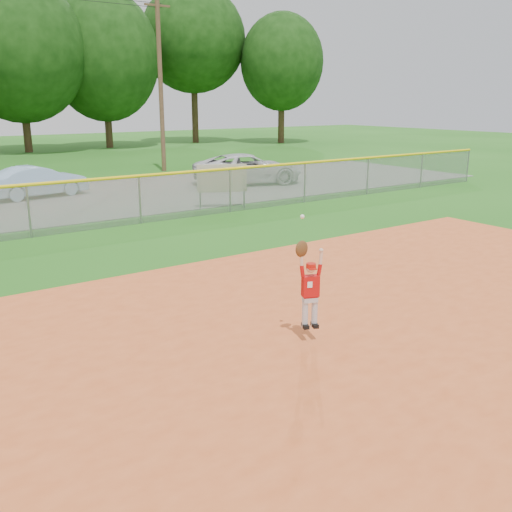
{
  "coord_description": "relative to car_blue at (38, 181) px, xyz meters",
  "views": [
    {
      "loc": [
        -3.76,
        -6.52,
        3.78
      ],
      "look_at": [
        1.82,
        1.47,
        1.1
      ],
      "focal_mm": 40.0,
      "sensor_mm": 36.0,
      "label": 1
    }
  ],
  "objects": [
    {
      "name": "ground",
      "position": [
        -2.03,
        -16.91,
        -0.65
      ],
      "size": [
        120.0,
        120.0,
        0.0
      ],
      "primitive_type": "plane",
      "color": "#205C15",
      "rests_on": "ground"
    },
    {
      "name": "clay_infield",
      "position": [
        -2.03,
        -19.91,
        -0.63
      ],
      "size": [
        24.0,
        16.0,
        0.04
      ],
      "primitive_type": "cube",
      "color": "#CB5424",
      "rests_on": "ground"
    },
    {
      "name": "car_white_b",
      "position": [
        8.9,
        -1.71,
        0.07
      ],
      "size": [
        5.37,
        3.57,
        1.37
      ],
      "primitive_type": "imported",
      "rotation": [
        0.0,
        0.0,
        1.29
      ],
      "color": "silver",
      "rests_on": "parking_strip"
    },
    {
      "name": "car_blue",
      "position": [
        0.0,
        0.0,
        0.0
      ],
      "size": [
        3.91,
        1.93,
        1.23
      ],
      "primitive_type": "imported",
      "rotation": [
        0.0,
        0.0,
        1.74
      ],
      "color": "#8CB0D1",
      "rests_on": "parking_strip"
    },
    {
      "name": "outfield_fence",
      "position": [
        -2.03,
        -6.91,
        0.24
      ],
      "size": [
        40.06,
        0.1,
        1.55
      ],
      "color": "gray",
      "rests_on": "ground"
    },
    {
      "name": "ballplayer",
      "position": [
        -0.24,
        -16.93,
        0.33
      ],
      "size": [
        0.47,
        0.3,
        1.84
      ],
      "color": "silver",
      "rests_on": "ground"
    },
    {
      "name": "sponsor_sign",
      "position": [
        4.78,
        -6.16,
        0.4
      ],
      "size": [
        1.64,
        0.78,
        1.58
      ],
      "color": "gray",
      "rests_on": "ground"
    }
  ]
}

